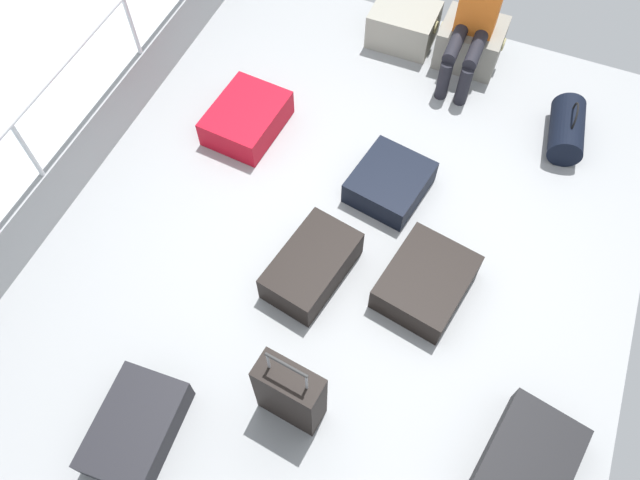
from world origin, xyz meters
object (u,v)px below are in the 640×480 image
at_px(suitcase_3, 136,428).
at_px(duffel_bag, 567,129).
at_px(suitcase_1, 312,266).
at_px(suitcase_4, 527,465).
at_px(cargo_crate_0, 403,25).
at_px(suitcase_5, 290,394).
at_px(suitcase_0, 426,282).
at_px(suitcase_6, 247,118).
at_px(cargo_crate_1, 470,43).
at_px(passenger_seated, 474,22).
at_px(suitcase_2, 390,182).

height_order(suitcase_3, duffel_bag, duffel_bag).
bearing_deg(suitcase_1, suitcase_4, -23.39).
height_order(cargo_crate_0, suitcase_5, suitcase_5).
distance_m(suitcase_0, suitcase_4, 1.37).
bearing_deg(suitcase_5, cargo_crate_0, 97.32).
xyz_separation_m(suitcase_3, duffel_bag, (2.06, 3.53, 0.03)).
bearing_deg(suitcase_3, suitcase_5, 31.80).
bearing_deg(suitcase_6, suitcase_3, -79.36).
xyz_separation_m(suitcase_4, suitcase_5, (-1.51, -0.21, 0.22)).
bearing_deg(cargo_crate_1, suitcase_1, -99.59).
relative_size(suitcase_0, suitcase_3, 1.06).
bearing_deg(passenger_seated, suitcase_5, -92.96).
bearing_deg(duffel_bag, suitcase_5, -111.88).
distance_m(cargo_crate_1, suitcase_6, 2.18).
relative_size(suitcase_2, suitcase_3, 0.94).
bearing_deg(suitcase_6, duffel_bag, 19.65).
relative_size(cargo_crate_1, passenger_seated, 0.55).
bearing_deg(suitcase_2, passenger_seated, 83.53).
distance_m(cargo_crate_0, suitcase_0, 2.68).
height_order(suitcase_2, suitcase_6, suitcase_6).
height_order(cargo_crate_1, passenger_seated, passenger_seated).
xyz_separation_m(suitcase_2, suitcase_5, (-0.00, -1.93, 0.22)).
bearing_deg(suitcase_4, suitcase_5, -172.13).
bearing_deg(suitcase_5, passenger_seated, 87.04).
distance_m(suitcase_3, suitcase_4, 2.47).
height_order(suitcase_5, duffel_bag, suitcase_5).
xyz_separation_m(suitcase_1, suitcase_4, (1.78, -0.77, -0.03)).
bearing_deg(suitcase_5, duffel_bag, 68.12).
bearing_deg(suitcase_4, suitcase_1, 156.61).
xyz_separation_m(suitcase_4, suitcase_6, (-2.85, 1.88, 0.02)).
bearing_deg(cargo_crate_0, suitcase_3, -95.26).
relative_size(cargo_crate_0, cargo_crate_1, 1.06).
relative_size(suitcase_5, duffel_bag, 1.43).
bearing_deg(suitcase_6, suitcase_0, -25.62).
xyz_separation_m(passenger_seated, suitcase_3, (-1.03, -3.99, -0.45)).
xyz_separation_m(cargo_crate_1, suitcase_0, (0.36, -2.47, -0.07)).
height_order(suitcase_1, suitcase_4, suitcase_1).
bearing_deg(suitcase_4, passenger_seated, 112.20).
bearing_deg(suitcase_0, suitcase_6, 154.38).
distance_m(suitcase_0, suitcase_2, 0.92).
bearing_deg(cargo_crate_0, suitcase_0, -67.77).
height_order(suitcase_1, suitcase_6, suitcase_1).
xyz_separation_m(passenger_seated, suitcase_0, (0.36, -2.28, -0.45)).
height_order(suitcase_3, suitcase_4, suitcase_3).
height_order(suitcase_2, suitcase_3, suitcase_3).
xyz_separation_m(suitcase_0, duffel_bag, (0.66, 1.82, 0.02)).
distance_m(suitcase_5, duffel_bag, 3.23).
xyz_separation_m(passenger_seated, suitcase_2, (-0.17, -1.54, -0.46)).
bearing_deg(suitcase_5, suitcase_4, 7.87).
bearing_deg(passenger_seated, suitcase_2, -96.47).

